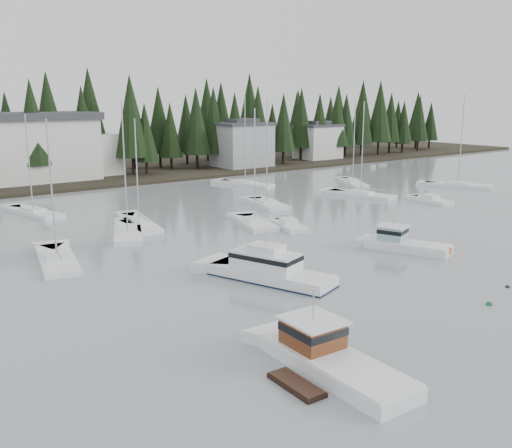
{
  "coord_description": "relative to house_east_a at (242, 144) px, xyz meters",
  "views": [
    {
      "loc": [
        -29.37,
        -12.86,
        13.61
      ],
      "look_at": [
        0.89,
        27.15,
        2.5
      ],
      "focal_mm": 40.0,
      "sensor_mm": 36.0,
      "label": 1
    }
  ],
  "objects": [
    {
      "name": "sailboat_8",
      "position": [
        -38.9,
        -34.69,
        -4.85
      ],
      "size": [
        4.52,
        10.79,
        12.07
      ],
      "rotation": [
        0.0,
        0.0,
        1.38
      ],
      "color": "white",
      "rests_on": "ground"
    },
    {
      "name": "cabin_cruiser_center",
      "position": [
        -39.47,
        -58.3,
        -4.26
      ],
      "size": [
        6.22,
        10.43,
        4.28
      ],
      "rotation": [
        0.0,
        0.0,
        1.91
      ],
      "color": "white",
      "rests_on": "ground"
    },
    {
      "name": "sailboat_5",
      "position": [
        -46.32,
        -21.39,
        -4.84
      ],
      "size": [
        4.58,
        10.36,
        12.38
      ],
      "rotation": [
        0.0,
        0.0,
        1.78
      ],
      "color": "white",
      "rests_on": "ground"
    },
    {
      "name": "conifer_treeline",
      "position": [
        -36.0,
        8.0,
        -4.9
      ],
      "size": [
        200.0,
        22.0,
        20.0
      ],
      "primitive_type": null,
      "color": "black",
      "rests_on": "ground"
    },
    {
      "name": "house_east_a",
      "position": [
        0.0,
        0.0,
        0.0
      ],
      "size": [
        10.6,
        8.48,
        9.25
      ],
      "color": "#999EA0",
      "rests_on": "ground"
    },
    {
      "name": "mooring_buoy_dark",
      "position": [
        -26.56,
        -70.22,
        -4.9
      ],
      "size": [
        0.33,
        0.33,
        0.33
      ],
      "primitive_type": "sphere",
      "color": "black",
      "rests_on": "ground"
    },
    {
      "name": "runabout_1",
      "position": [
        -26.63,
        -45.47,
        -4.77
      ],
      "size": [
        3.82,
        6.34,
        1.42
      ],
      "rotation": [
        0.0,
        0.0,
        1.28
      ],
      "color": "white",
      "rests_on": "ground"
    },
    {
      "name": "far_shore_land",
      "position": [
        -36.0,
        19.0,
        -4.9
      ],
      "size": [
        240.0,
        54.0,
        1.0
      ],
      "primitive_type": "cube",
      "color": "black",
      "rests_on": "ground"
    },
    {
      "name": "sailboat_9",
      "position": [
        2.18,
        -27.45,
        -4.82
      ],
      "size": [
        6.78,
        9.64,
        13.93
      ],
      "rotation": [
        0.0,
        0.0,
        1.07
      ],
      "color": "white",
      "rests_on": "ground"
    },
    {
      "name": "sailboat_7",
      "position": [
        -50.81,
        -43.67,
        -4.84
      ],
      "size": [
        4.86,
        10.13,
        12.54
      ],
      "rotation": [
        0.0,
        0.0,
        1.35
      ],
      "color": "white",
      "rests_on": "ground"
    },
    {
      "name": "harbor_inn",
      "position": [
        -38.96,
        4.34,
        0.87
      ],
      "size": [
        29.5,
        11.5,
        10.9
      ],
      "color": "silver",
      "rests_on": "ground"
    },
    {
      "name": "sailboat_1",
      "position": [
        -20.55,
        -33.88,
        -4.83
      ],
      "size": [
        4.66,
        8.62,
        13.84
      ],
      "rotation": [
        0.0,
        0.0,
        1.35
      ],
      "color": "white",
      "rests_on": "ground"
    },
    {
      "name": "sailboat_11",
      "position": [
        13.37,
        -39.33,
        -4.82
      ],
      "size": [
        6.74,
        10.2,
        14.73
      ],
      "rotation": [
        0.0,
        0.0,
        2.02
      ],
      "color": "white",
      "rests_on": "ground"
    },
    {
      "name": "runabout_2",
      "position": [
        -1.56,
        -45.11,
        -4.77
      ],
      "size": [
        2.85,
        6.38,
        1.42
      ],
      "rotation": [
        0.0,
        0.0,
        1.46
      ],
      "color": "white",
      "rests_on": "ground"
    },
    {
      "name": "mooring_buoy_green",
      "position": [
        -30.98,
        -71.43,
        -4.9
      ],
      "size": [
        0.46,
        0.46,
        0.46
      ],
      "primitive_type": "sphere",
      "color": "#145933",
      "rests_on": "ground"
    },
    {
      "name": "lobster_boat_teal",
      "position": [
        -24.13,
        -58.81,
        -4.41
      ],
      "size": [
        5.06,
        7.97,
        4.19
      ],
      "rotation": [
        0.0,
        0.0,
        1.92
      ],
      "color": "white",
      "rests_on": "ground"
    },
    {
      "name": "sailboat_6",
      "position": [
        -5.48,
        -36.25,
        -4.84
      ],
      "size": [
        5.3,
        10.38,
        13.72
      ],
      "rotation": [
        0.0,
        0.0,
        1.81
      ],
      "color": "white",
      "rests_on": "ground"
    },
    {
      "name": "sailboat_10",
      "position": [
        -28.66,
        -42.09,
        -4.83
      ],
      "size": [
        5.33,
        8.52,
        13.15
      ],
      "rotation": [
        0.0,
        0.0,
        1.25
      ],
      "color": "white",
      "rests_on": "ground"
    },
    {
      "name": "sailboat_0",
      "position": [
        -12.41,
        -18.0,
        -4.82
      ],
      "size": [
        5.35,
        10.11,
        14.51
      ],
      "rotation": [
        0.0,
        0.0,
        1.87
      ],
      "color": "white",
      "rests_on": "ground"
    },
    {
      "name": "sailboat_12",
      "position": [
        -41.67,
        -37.79,
        -4.83
      ],
      "size": [
        6.6,
        10.34,
        14.02
      ],
      "rotation": [
        0.0,
        0.0,
        1.15
      ],
      "color": "white",
      "rests_on": "ground"
    },
    {
      "name": "lobster_boat_brown",
      "position": [
        -46.26,
        -71.69,
        -4.39
      ],
      "size": [
        4.9,
        9.19,
        4.48
      ],
      "rotation": [
        0.0,
        0.0,
        1.53
      ],
      "color": "white",
      "rests_on": "ground"
    },
    {
      "name": "house_east_b",
      "position": [
        22.0,
        2.0,
        -0.5
      ],
      "size": [
        9.54,
        7.42,
        8.25
      ],
      "color": "silver",
      "rests_on": "ground"
    }
  ]
}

